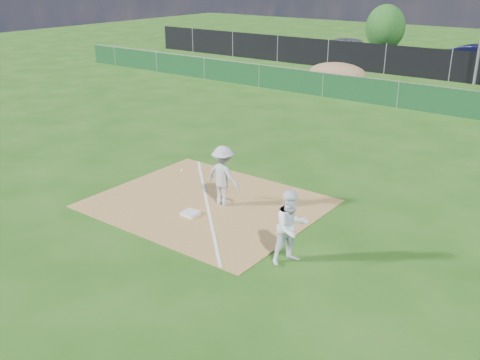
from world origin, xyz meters
name	(u,v)px	position (x,y,z in m)	size (l,w,h in m)	color
ground	(350,131)	(0.00, 10.00, 0.00)	(90.00, 90.00, 0.00)	#204E10
infield_dirt	(207,204)	(0.00, 1.00, 0.01)	(6.00, 5.00, 0.02)	olive
foul_line	(207,203)	(0.00, 1.00, 0.03)	(0.08, 7.00, 0.01)	white
green_fence	(398,95)	(0.00, 15.00, 0.60)	(44.00, 0.05, 1.20)	#0F391A
dirt_mound	(337,73)	(-5.00, 18.50, 0.58)	(3.38, 2.60, 1.17)	olive
black_fence	(451,66)	(0.00, 23.00, 0.90)	(46.00, 0.04, 1.80)	black
parking_lot	(472,69)	(0.00, 28.00, 0.01)	(46.00, 9.00, 0.01)	black
first_base	(190,213)	(0.13, 0.16, 0.06)	(0.40, 0.40, 0.08)	silver
play_at_first	(223,176)	(0.41, 1.24, 0.87)	(2.16, 0.67, 1.70)	silver
runner	(291,227)	(3.56, -0.32, 0.87)	(0.85, 0.66, 1.74)	white
car_left	(352,49)	(-7.98, 26.59, 0.81)	(1.90, 4.73, 1.61)	#B2B4BA
tree_left	(385,27)	(-7.89, 32.10, 1.87)	(3.06, 3.06, 3.63)	#382316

